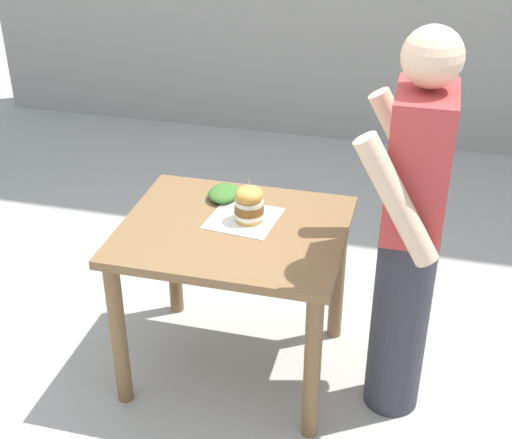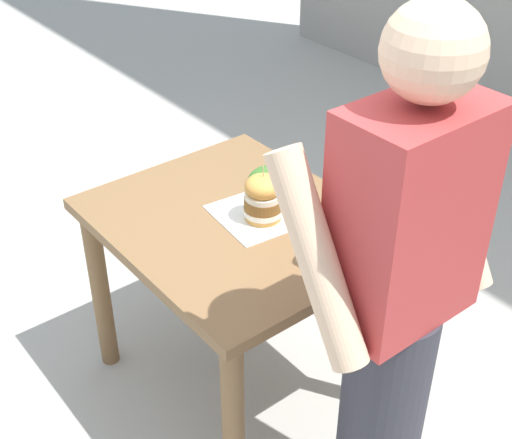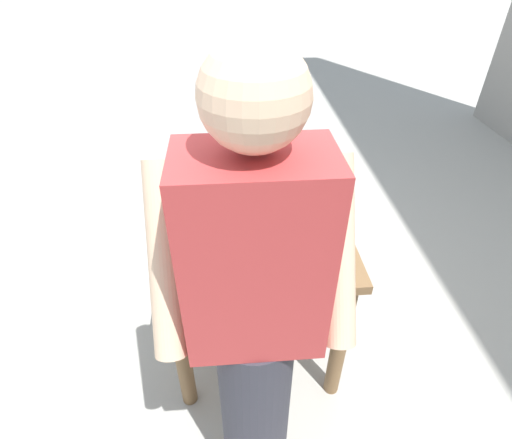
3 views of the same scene
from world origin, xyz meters
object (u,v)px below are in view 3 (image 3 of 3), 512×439
patio_table (254,239)px  side_salad (302,194)px  sandwich (271,206)px  diner_across_table (255,331)px  pickle_spear (294,213)px

patio_table → side_salad: size_ratio=5.35×
sandwich → diner_across_table: size_ratio=0.12×
side_salad → pickle_spear: bearing=65.4°
patio_table → pickle_spear: pickle_spear is taller
sandwich → side_salad: size_ratio=1.09×
sandwich → diner_across_table: 0.69m
side_salad → diner_across_table: size_ratio=0.11×
sandwich → side_salad: bearing=-136.0°
side_salad → diner_across_table: diner_across_table is taller
patio_table → side_salad: 0.31m
pickle_spear → diner_across_table: diner_across_table is taller
patio_table → pickle_spear: size_ratio=11.47×
patio_table → sandwich: 0.24m
sandwich → pickle_spear: 0.13m
side_salad → diner_across_table: 0.90m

